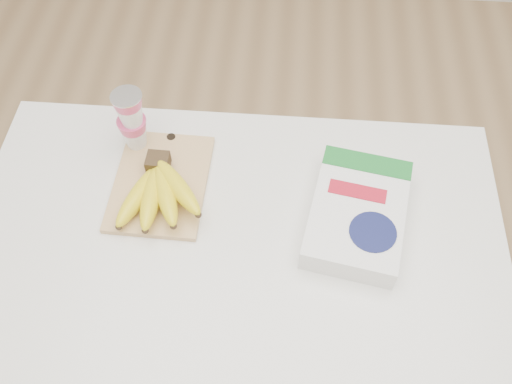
{
  "coord_description": "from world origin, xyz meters",
  "views": [
    {
      "loc": [
        0.09,
        -0.55,
        1.84
      ],
      "look_at": [
        0.04,
        0.12,
        0.87
      ],
      "focal_mm": 40.0,
      "sensor_mm": 36.0,
      "label": 1
    }
  ],
  "objects_px": {
    "yogurt_stack": "(131,119)",
    "cereal_box": "(357,214)",
    "table": "(239,327)",
    "cutting_board": "(161,183)",
    "bananas": "(158,191)"
  },
  "relations": [
    {
      "from": "cutting_board",
      "to": "cereal_box",
      "type": "bearing_deg",
      "value": -6.94
    },
    {
      "from": "cutting_board",
      "to": "yogurt_stack",
      "type": "relative_size",
      "value": 1.74
    },
    {
      "from": "table",
      "to": "yogurt_stack",
      "type": "relative_size",
      "value": 7.17
    },
    {
      "from": "cutting_board",
      "to": "bananas",
      "type": "distance_m",
      "value": 0.06
    },
    {
      "from": "table",
      "to": "cereal_box",
      "type": "bearing_deg",
      "value": 19.27
    },
    {
      "from": "table",
      "to": "cutting_board",
      "type": "xyz_separation_m",
      "value": [
        -0.17,
        0.15,
        0.42
      ]
    },
    {
      "from": "table",
      "to": "bananas",
      "type": "distance_m",
      "value": 0.5
    },
    {
      "from": "table",
      "to": "cereal_box",
      "type": "height_order",
      "value": "cereal_box"
    },
    {
      "from": "yogurt_stack",
      "to": "cereal_box",
      "type": "bearing_deg",
      "value": -18.31
    },
    {
      "from": "bananas",
      "to": "yogurt_stack",
      "type": "bearing_deg",
      "value": 117.71
    },
    {
      "from": "cereal_box",
      "to": "cutting_board",
      "type": "bearing_deg",
      "value": -178.16
    },
    {
      "from": "bananas",
      "to": "cutting_board",
      "type": "bearing_deg",
      "value": 99.54
    },
    {
      "from": "yogurt_stack",
      "to": "cereal_box",
      "type": "height_order",
      "value": "yogurt_stack"
    },
    {
      "from": "table",
      "to": "cutting_board",
      "type": "bearing_deg",
      "value": 139.25
    },
    {
      "from": "cutting_board",
      "to": "yogurt_stack",
      "type": "xyz_separation_m",
      "value": [
        -0.07,
        0.1,
        0.09
      ]
    }
  ]
}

